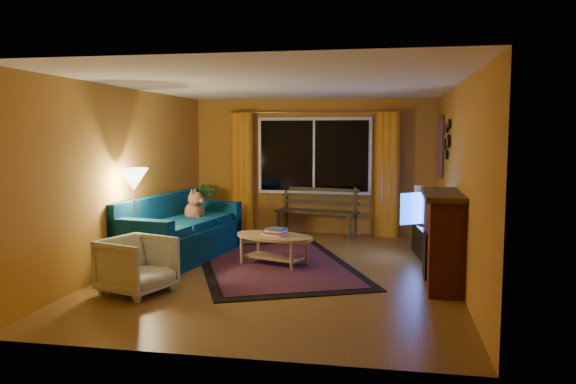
% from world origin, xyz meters
% --- Properties ---
extents(floor, '(4.50, 6.00, 0.02)m').
position_xyz_m(floor, '(0.00, 0.00, -0.01)').
color(floor, brown).
rests_on(floor, ground).
extents(ceiling, '(4.50, 6.00, 0.02)m').
position_xyz_m(ceiling, '(0.00, 0.00, 2.51)').
color(ceiling, white).
rests_on(ceiling, ground).
extents(wall_back, '(4.50, 0.02, 2.50)m').
position_xyz_m(wall_back, '(0.00, 3.01, 1.25)').
color(wall_back, '#BC7C29').
rests_on(wall_back, ground).
extents(wall_left, '(0.02, 6.00, 2.50)m').
position_xyz_m(wall_left, '(-2.26, 0.00, 1.25)').
color(wall_left, '#BC7C29').
rests_on(wall_left, ground).
extents(wall_right, '(0.02, 6.00, 2.50)m').
position_xyz_m(wall_right, '(2.26, 0.00, 1.25)').
color(wall_right, '#BC7C29').
rests_on(wall_right, ground).
extents(window, '(2.00, 0.02, 1.30)m').
position_xyz_m(window, '(0.00, 2.94, 1.45)').
color(window, black).
rests_on(window, wall_back).
extents(curtain_rod, '(3.20, 0.03, 0.03)m').
position_xyz_m(curtain_rod, '(0.00, 2.90, 2.25)').
color(curtain_rod, '#BF8C3F').
rests_on(curtain_rod, wall_back).
extents(curtain_left, '(0.36, 0.36, 2.24)m').
position_xyz_m(curtain_left, '(-1.35, 2.88, 1.12)').
color(curtain_left, orange).
rests_on(curtain_left, ground).
extents(curtain_right, '(0.36, 0.36, 2.24)m').
position_xyz_m(curtain_right, '(1.35, 2.88, 1.12)').
color(curtain_right, orange).
rests_on(curtain_right, ground).
extents(bench, '(1.56, 0.75, 0.45)m').
position_xyz_m(bench, '(0.09, 2.65, 0.23)').
color(bench, '#312619').
rests_on(bench, ground).
extents(potted_plant, '(0.63, 0.63, 0.93)m').
position_xyz_m(potted_plant, '(-1.98, 2.37, 0.47)').
color(potted_plant, '#235B1E').
rests_on(potted_plant, ground).
extents(sofa, '(1.34, 2.44, 0.94)m').
position_xyz_m(sofa, '(-1.66, 0.45, 0.47)').
color(sofa, '#042944').
rests_on(sofa, ground).
extents(dog, '(0.36, 0.46, 0.46)m').
position_xyz_m(dog, '(-1.61, 0.97, 0.69)').
color(dog, brown).
rests_on(dog, sofa).
extents(armchair, '(0.86, 0.89, 0.73)m').
position_xyz_m(armchair, '(-1.49, -1.36, 0.37)').
color(armchair, beige).
rests_on(armchair, ground).
extents(floor_lamp, '(0.29, 0.29, 1.39)m').
position_xyz_m(floor_lamp, '(-2.00, -0.33, 0.69)').
color(floor_lamp, '#BF8C3F').
rests_on(floor_lamp, ground).
extents(rug, '(3.15, 3.77, 0.02)m').
position_xyz_m(rug, '(-0.18, 0.29, 0.01)').
color(rug, maroon).
rests_on(rug, ground).
extents(coffee_table, '(1.54, 1.54, 0.43)m').
position_xyz_m(coffee_table, '(-0.20, 0.30, 0.22)').
color(coffee_table, tan).
rests_on(coffee_table, ground).
extents(tv_console, '(0.48, 1.11, 0.45)m').
position_xyz_m(tv_console, '(2.00, 1.29, 0.22)').
color(tv_console, black).
rests_on(tv_console, ground).
extents(television, '(0.68, 0.93, 0.59)m').
position_xyz_m(television, '(2.00, 1.29, 0.74)').
color(television, black).
rests_on(television, tv_console).
extents(fireplace, '(0.40, 1.20, 1.10)m').
position_xyz_m(fireplace, '(2.05, -0.40, 0.55)').
color(fireplace, maroon).
rests_on(fireplace, ground).
extents(mirror_cluster, '(0.06, 0.60, 0.56)m').
position_xyz_m(mirror_cluster, '(2.21, 1.30, 1.80)').
color(mirror_cluster, black).
rests_on(mirror_cluster, wall_right).
extents(painting, '(0.04, 0.76, 0.96)m').
position_xyz_m(painting, '(2.22, 2.45, 1.65)').
color(painting, '#DA490F').
rests_on(painting, wall_right).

